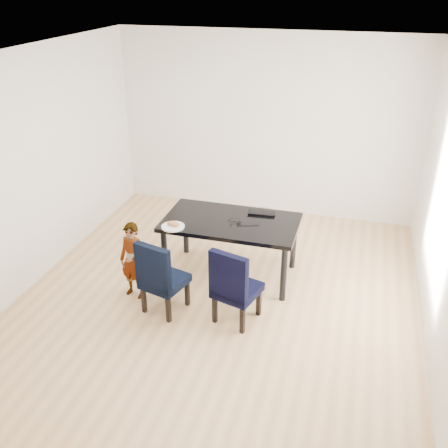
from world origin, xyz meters
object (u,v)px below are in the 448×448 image
(chair_right, at_px, (237,284))
(child, at_px, (133,261))
(laptop, at_px, (262,211))
(plate, at_px, (173,227))
(chair_left, at_px, (164,275))
(dining_table, at_px, (231,248))

(chair_right, xyz_separation_m, child, (-1.25, 0.11, 0.01))
(chair_right, relative_size, laptop, 2.70)
(plate, xyz_separation_m, laptop, (0.91, 0.67, 0.01))
(child, bearing_deg, chair_left, -8.54)
(dining_table, xyz_separation_m, laptop, (0.31, 0.32, 0.39))
(chair_right, relative_size, plate, 3.33)
(dining_table, distance_m, chair_left, 1.03)
(child, relative_size, plate, 3.44)
(chair_right, xyz_separation_m, plate, (-0.90, 0.50, 0.31))
(chair_left, distance_m, plate, 0.63)
(chair_left, relative_size, child, 0.95)
(chair_left, xyz_separation_m, chair_right, (0.81, 0.04, 0.01))
(chair_left, distance_m, laptop, 1.50)
(chair_right, height_order, child, child)
(child, bearing_deg, laptop, 50.25)
(chair_right, distance_m, laptop, 1.21)
(plate, bearing_deg, chair_right, -28.84)
(dining_table, relative_size, plate, 5.91)
(dining_table, height_order, chair_right, chair_right)
(laptop, bearing_deg, chair_left, 52.80)
(child, bearing_deg, dining_table, 48.12)
(chair_left, height_order, chair_right, chair_right)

